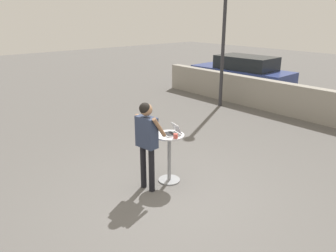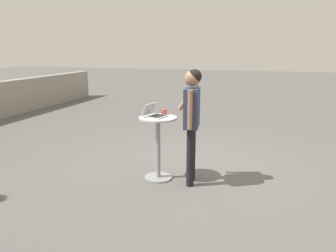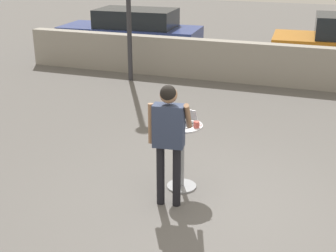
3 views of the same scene
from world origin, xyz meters
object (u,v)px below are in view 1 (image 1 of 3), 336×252
(standing_person, at_px, (147,135))
(street_lamp, at_px, (225,13))
(parked_car_near_street, at_px, (242,72))
(cafe_table, at_px, (169,153))
(coffee_mug, at_px, (176,136))
(laptop, at_px, (172,132))

(standing_person, relative_size, street_lamp, 0.34)
(standing_person, xyz_separation_m, parked_car_near_street, (-4.22, 8.39, -0.33))
(cafe_table, distance_m, coffee_mug, 0.49)
(parked_car_near_street, bearing_deg, street_lamp, -67.30)
(coffee_mug, bearing_deg, parked_car_near_street, 119.40)
(standing_person, bearing_deg, laptop, 87.11)
(standing_person, distance_m, parked_car_near_street, 9.40)
(cafe_table, relative_size, parked_car_near_street, 0.22)
(coffee_mug, bearing_deg, standing_person, -115.43)
(coffee_mug, distance_m, parked_car_near_street, 9.07)
(laptop, distance_m, coffee_mug, 0.23)
(parked_car_near_street, bearing_deg, coffee_mug, -60.60)
(cafe_table, bearing_deg, parked_car_near_street, 118.29)
(coffee_mug, relative_size, standing_person, 0.07)
(cafe_table, bearing_deg, laptop, 79.19)
(laptop, bearing_deg, cafe_table, -100.81)
(street_lamp, bearing_deg, parked_car_near_street, 112.70)
(coffee_mug, height_order, standing_person, standing_person)
(coffee_mug, xyz_separation_m, street_lamp, (-3.30, 5.16, 2.16))
(standing_person, height_order, street_lamp, street_lamp)
(cafe_table, relative_size, street_lamp, 0.20)
(laptop, xyz_separation_m, parked_car_near_street, (-4.25, 7.81, -0.26))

